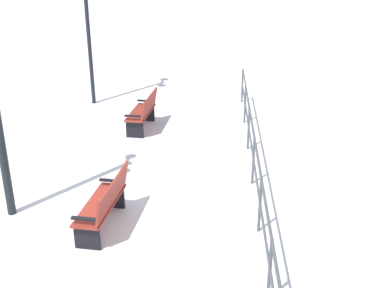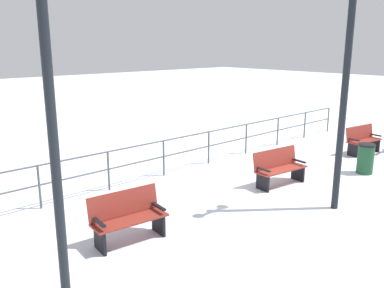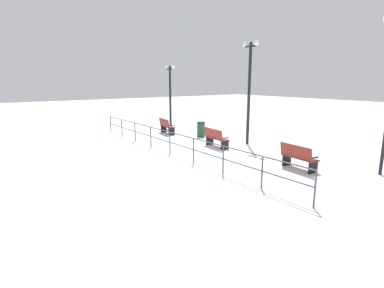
# 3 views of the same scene
# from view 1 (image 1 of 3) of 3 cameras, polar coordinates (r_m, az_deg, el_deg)

# --- Properties ---
(ground_plane) EXTENTS (80.00, 80.00, 0.00)m
(ground_plane) POSITION_cam_1_polar(r_m,az_deg,el_deg) (8.87, -10.21, -9.31)
(ground_plane) COLOR white
(ground_plane) RESTS_ON ground
(bench_nearest) EXTENTS (0.69, 1.47, 0.94)m
(bench_nearest) POSITION_cam_1_polar(r_m,az_deg,el_deg) (12.82, -5.58, 3.72)
(bench_nearest) COLOR maroon
(bench_nearest) RESTS_ON ground
(bench_second) EXTENTS (0.71, 1.58, 0.93)m
(bench_second) POSITION_cam_1_polar(r_m,az_deg,el_deg) (8.60, -9.99, -6.69)
(bench_second) COLOR maroon
(bench_second) RESTS_ON ground
(waterfront_railing) EXTENTS (0.05, 14.17, 1.03)m
(waterfront_railing) POSITION_cam_1_polar(r_m,az_deg,el_deg) (8.34, 7.88, -5.89)
(waterfront_railing) COLOR #4C5156
(waterfront_railing) RESTS_ON ground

